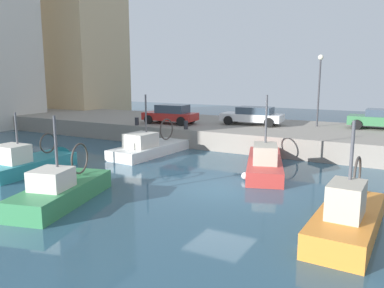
{
  "coord_description": "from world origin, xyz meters",
  "views": [
    {
      "loc": [
        -14.28,
        -6.65,
        4.76
      ],
      "look_at": [
        2.81,
        2.99,
        1.2
      ],
      "focal_mm": 36.23,
      "sensor_mm": 36.0,
      "label": 1
    }
  ],
  "objects_px": {
    "fishing_boat_green": "(67,197)",
    "parked_car_white": "(253,115)",
    "fishing_boat_white": "(155,151)",
    "fishing_boat_red": "(264,167)",
    "mooring_bollard_south": "(186,125)",
    "quay_streetlamp": "(320,78)",
    "parked_car_red": "(171,114)",
    "fishing_boat_teal": "(35,168)",
    "mooring_bollard_mid": "(137,121)",
    "fishing_boat_orange": "(348,226)",
    "parked_car_green": "(382,119)"
  },
  "relations": [
    {
      "from": "fishing_boat_white",
      "to": "quay_streetlamp",
      "type": "bearing_deg",
      "value": -43.57
    },
    {
      "from": "parked_car_white",
      "to": "parked_car_red",
      "type": "bearing_deg",
      "value": 113.52
    },
    {
      "from": "parked_car_red",
      "to": "parked_car_green",
      "type": "height_order",
      "value": "parked_car_red"
    },
    {
      "from": "fishing_boat_white",
      "to": "fishing_boat_green",
      "type": "distance_m",
      "value": 9.29
    },
    {
      "from": "parked_car_white",
      "to": "mooring_bollard_south",
      "type": "xyz_separation_m",
      "value": [
        -4.29,
        2.98,
        -0.39
      ]
    },
    {
      "from": "parked_car_white",
      "to": "fishing_boat_teal",
      "type": "bearing_deg",
      "value": 154.08
    },
    {
      "from": "fishing_boat_green",
      "to": "mooring_bollard_mid",
      "type": "xyz_separation_m",
      "value": [
        11.61,
        5.52,
        1.35
      ]
    },
    {
      "from": "parked_car_green",
      "to": "fishing_boat_orange",
      "type": "bearing_deg",
      "value": -179.28
    },
    {
      "from": "parked_car_green",
      "to": "mooring_bollard_mid",
      "type": "xyz_separation_m",
      "value": [
        -6.29,
        15.11,
        -0.4
      ]
    },
    {
      "from": "fishing_boat_red",
      "to": "parked_car_red",
      "type": "xyz_separation_m",
      "value": [
        5.26,
        8.91,
        1.76
      ]
    },
    {
      "from": "fishing_boat_red",
      "to": "mooring_bollard_mid",
      "type": "relative_size",
      "value": 12.77
    },
    {
      "from": "mooring_bollard_south",
      "to": "parked_car_white",
      "type": "bearing_deg",
      "value": -34.78
    },
    {
      "from": "fishing_boat_red",
      "to": "mooring_bollard_south",
      "type": "bearing_deg",
      "value": 63.05
    },
    {
      "from": "fishing_boat_white",
      "to": "fishing_boat_green",
      "type": "xyz_separation_m",
      "value": [
        -9.03,
        -2.2,
        -0.01
      ]
    },
    {
      "from": "fishing_boat_orange",
      "to": "fishing_boat_teal",
      "type": "distance_m",
      "value": 14.82
    },
    {
      "from": "fishing_boat_teal",
      "to": "fishing_boat_white",
      "type": "bearing_deg",
      "value": -23.58
    },
    {
      "from": "mooring_bollard_south",
      "to": "quay_streetlamp",
      "type": "relative_size",
      "value": 0.11
    },
    {
      "from": "mooring_bollard_south",
      "to": "quay_streetlamp",
      "type": "xyz_separation_m",
      "value": [
        5.65,
        -7.15,
        2.98
      ]
    },
    {
      "from": "fishing_boat_white",
      "to": "mooring_bollard_mid",
      "type": "relative_size",
      "value": 12.03
    },
    {
      "from": "parked_car_red",
      "to": "fishing_boat_teal",
      "type": "bearing_deg",
      "value": 174.26
    },
    {
      "from": "parked_car_white",
      "to": "fishing_boat_green",
      "type": "bearing_deg",
      "value": 174.76
    },
    {
      "from": "fishing_boat_orange",
      "to": "fishing_boat_red",
      "type": "distance_m",
      "value": 7.78
    },
    {
      "from": "parked_car_white",
      "to": "parked_car_green",
      "type": "height_order",
      "value": "parked_car_green"
    },
    {
      "from": "parked_car_green",
      "to": "mooring_bollard_mid",
      "type": "height_order",
      "value": "parked_car_green"
    },
    {
      "from": "fishing_boat_white",
      "to": "parked_car_red",
      "type": "xyz_separation_m",
      "value": [
        4.53,
        1.72,
        1.77
      ]
    },
    {
      "from": "parked_car_green",
      "to": "quay_streetlamp",
      "type": "xyz_separation_m",
      "value": [
        -0.64,
        3.96,
        2.58
      ]
    },
    {
      "from": "fishing_boat_green",
      "to": "mooring_bollard_mid",
      "type": "bearing_deg",
      "value": 25.43
    },
    {
      "from": "mooring_bollard_mid",
      "to": "parked_car_red",
      "type": "bearing_deg",
      "value": -39.37
    },
    {
      "from": "fishing_boat_green",
      "to": "quay_streetlamp",
      "type": "xyz_separation_m",
      "value": [
        17.26,
        -5.63,
        4.33
      ]
    },
    {
      "from": "fishing_boat_orange",
      "to": "mooring_bollard_south",
      "type": "bearing_deg",
      "value": 50.16
    },
    {
      "from": "fishing_boat_orange",
      "to": "mooring_bollard_mid",
      "type": "distance_m",
      "value": 18.03
    },
    {
      "from": "fishing_boat_white",
      "to": "fishing_boat_teal",
      "type": "xyz_separation_m",
      "value": [
        -6.48,
        2.83,
        -0.01
      ]
    },
    {
      "from": "fishing_boat_white",
      "to": "fishing_boat_green",
      "type": "bearing_deg",
      "value": -166.29
    },
    {
      "from": "parked_car_red",
      "to": "quay_streetlamp",
      "type": "bearing_deg",
      "value": -68.83
    },
    {
      "from": "fishing_boat_white",
      "to": "fishing_boat_red",
      "type": "xyz_separation_m",
      "value": [
        -0.73,
        -7.19,
        0.01
      ]
    },
    {
      "from": "fishing_boat_teal",
      "to": "parked_car_white",
      "type": "relative_size",
      "value": 1.27
    },
    {
      "from": "parked_car_white",
      "to": "mooring_bollard_mid",
      "type": "distance_m",
      "value": 8.2
    },
    {
      "from": "parked_car_red",
      "to": "mooring_bollard_south",
      "type": "bearing_deg",
      "value": -129.09
    },
    {
      "from": "mooring_bollard_mid",
      "to": "fishing_boat_green",
      "type": "bearing_deg",
      "value": -154.57
    },
    {
      "from": "mooring_bollard_mid",
      "to": "quay_streetlamp",
      "type": "bearing_deg",
      "value": -63.13
    },
    {
      "from": "fishing_boat_green",
      "to": "quay_streetlamp",
      "type": "bearing_deg",
      "value": -18.07
    },
    {
      "from": "fishing_boat_green",
      "to": "parked_car_white",
      "type": "bearing_deg",
      "value": -5.24
    },
    {
      "from": "fishing_boat_red",
      "to": "mooring_bollard_south",
      "type": "relative_size",
      "value": 12.77
    },
    {
      "from": "parked_car_white",
      "to": "quay_streetlamp",
      "type": "xyz_separation_m",
      "value": [
        1.36,
        -4.17,
        2.59
      ]
    },
    {
      "from": "fishing_boat_red",
      "to": "fishing_boat_teal",
      "type": "height_order",
      "value": "fishing_boat_red"
    },
    {
      "from": "fishing_boat_red",
      "to": "fishing_boat_green",
      "type": "xyz_separation_m",
      "value": [
        -8.3,
        4.99,
        -0.02
      ]
    },
    {
      "from": "fishing_boat_white",
      "to": "parked_car_green",
      "type": "height_order",
      "value": "fishing_boat_white"
    },
    {
      "from": "fishing_boat_white",
      "to": "mooring_bollard_south",
      "type": "relative_size",
      "value": 12.03
    },
    {
      "from": "fishing_boat_teal",
      "to": "mooring_bollard_south",
      "type": "distance_m",
      "value": 9.81
    },
    {
      "from": "parked_car_green",
      "to": "quay_streetlamp",
      "type": "bearing_deg",
      "value": 99.16
    }
  ]
}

